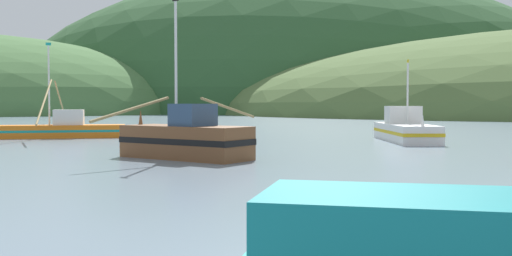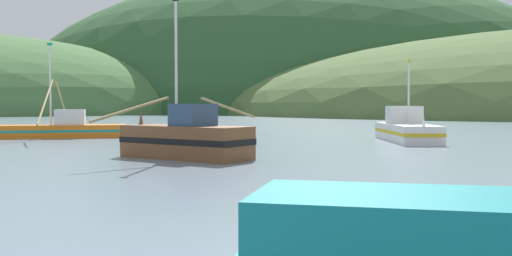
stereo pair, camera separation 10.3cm
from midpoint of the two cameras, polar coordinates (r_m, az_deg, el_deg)
hill_mid_left at (r=203.40m, az=4.26°, el=1.68°), size 196.24×156.99×90.00m
fishing_boat_white at (r=38.70m, az=14.59°, el=-0.20°), size 3.14×8.92×5.23m
fishing_boat_orange at (r=43.61m, az=-18.88°, el=-0.10°), size 10.11×15.90×6.73m
fishing_boat_brown at (r=25.75m, az=-6.75°, el=-1.07°), size 6.40×9.14×7.15m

